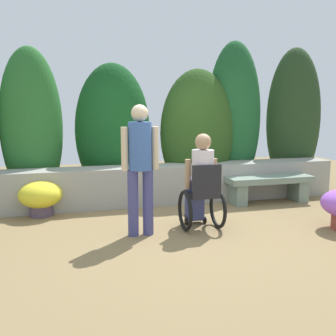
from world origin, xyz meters
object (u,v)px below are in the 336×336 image
at_px(person_in_wheelchair, 201,185).
at_px(person_standing_companion, 140,161).
at_px(flower_pot_terracotta_by_wall, 41,197).
at_px(stone_bench, 269,185).

bearing_deg(person_in_wheelchair, person_standing_companion, -177.09).
height_order(person_in_wheelchair, person_standing_companion, person_standing_companion).
xyz_separation_m(person_standing_companion, flower_pot_terracotta_by_wall, (-1.32, 1.32, -0.68)).
bearing_deg(person_standing_companion, stone_bench, 30.72).
distance_m(person_in_wheelchair, flower_pot_terracotta_by_wall, 2.53).
xyz_separation_m(person_in_wheelchair, flower_pot_terracotta_by_wall, (-2.18, 1.26, -0.32)).
relative_size(person_in_wheelchair, person_standing_companion, 0.78).
bearing_deg(flower_pot_terracotta_by_wall, stone_bench, -2.27).
relative_size(stone_bench, person_standing_companion, 0.90).
height_order(stone_bench, person_standing_companion, person_standing_companion).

